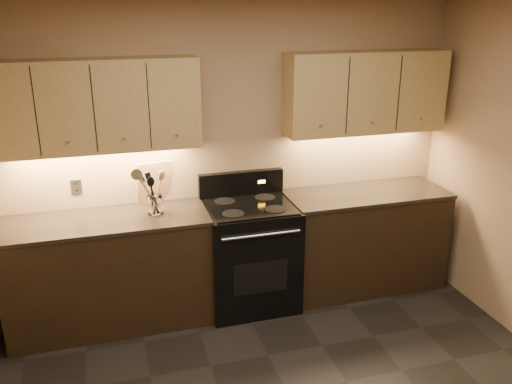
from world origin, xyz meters
TOP-DOWN VIEW (x-y plane):
  - wall_back at (0.00, 2.00)m, footprint 4.00×0.04m
  - counter_left at (-1.10, 1.70)m, footprint 1.62×0.62m
  - counter_right at (1.18, 1.70)m, footprint 1.46×0.62m
  - stove at (0.08, 1.68)m, footprint 0.76×0.68m
  - upper_cab_left at (-1.10, 1.85)m, footprint 1.60×0.30m
  - upper_cab_right at (1.18, 1.85)m, footprint 1.44×0.30m
  - outlet_plate at (-1.30, 1.99)m, footprint 0.08×0.01m
  - utensil_crock at (-0.70, 1.71)m, footprint 0.15×0.15m
  - cutting_board at (-0.68, 1.96)m, footprint 0.30×0.13m
  - wooden_spoon at (-0.72, 1.70)m, footprint 0.17×0.11m
  - black_spoon at (-0.71, 1.73)m, footprint 0.09×0.12m
  - black_turner at (-0.68, 1.70)m, footprint 0.16×0.13m
  - steel_spatula at (-0.68, 1.72)m, footprint 0.22×0.11m
  - steel_skimmer at (-0.67, 1.69)m, footprint 0.25×0.12m

SIDE VIEW (x-z plane):
  - counter_left at x=-1.10m, z-range 0.00..0.93m
  - counter_right at x=1.18m, z-range 0.00..0.93m
  - stove at x=0.08m, z-range -0.09..1.05m
  - utensil_crock at x=-0.70m, z-range 0.92..1.08m
  - black_spoon at x=-0.71m, z-range 0.94..1.25m
  - cutting_board at x=-0.68m, z-range 0.93..1.29m
  - steel_spatula at x=-0.68m, z-range 0.94..1.29m
  - wooden_spoon at x=-0.72m, z-range 0.94..1.28m
  - black_turner at x=-0.68m, z-range 0.94..1.30m
  - outlet_plate at x=-1.30m, z-range 1.06..1.18m
  - steel_skimmer at x=-0.67m, z-range 0.94..1.33m
  - wall_back at x=0.00m, z-range 0.00..2.60m
  - upper_cab_left at x=-1.10m, z-range 1.45..2.15m
  - upper_cab_right at x=1.18m, z-range 1.45..2.15m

